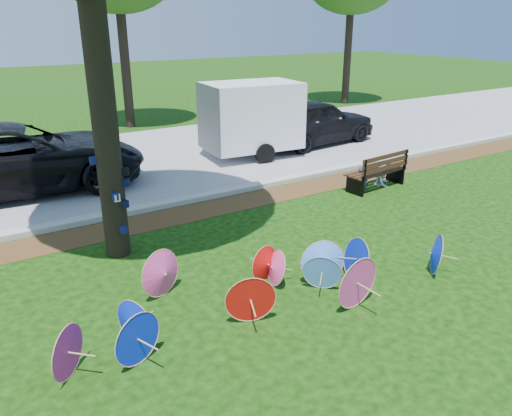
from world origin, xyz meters
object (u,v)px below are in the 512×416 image
(person_right, at_px, (384,165))
(black_van, at_px, (18,158))
(park_bench, at_px, (375,170))
(parasol_pile, at_px, (269,284))
(cargo_trailer, at_px, (252,115))
(dark_pickup, at_px, (314,122))
(person_left, at_px, (364,168))

(person_right, bearing_deg, black_van, 128.57)
(park_bench, bearing_deg, parasol_pile, -154.84)
(parasol_pile, height_order, cargo_trailer, cargo_trailer)
(black_van, xyz_separation_m, dark_pickup, (9.33, 0.01, -0.06))
(person_left, bearing_deg, park_bench, -23.59)
(person_left, bearing_deg, dark_pickup, 50.54)
(cargo_trailer, distance_m, person_left, 4.39)
(person_left, distance_m, person_right, 0.70)
(cargo_trailer, height_order, person_right, cargo_trailer)
(dark_pickup, distance_m, person_left, 4.95)
(dark_pickup, relative_size, park_bench, 2.58)
(park_bench, distance_m, person_left, 0.37)
(park_bench, bearing_deg, cargo_trailer, 97.46)
(black_van, xyz_separation_m, park_bench, (7.66, -4.56, -0.38))
(parasol_pile, bearing_deg, black_van, 106.10)
(parasol_pile, height_order, park_bench, park_bench)
(park_bench, relative_size, person_right, 1.65)
(dark_pickup, xyz_separation_m, park_bench, (-1.66, -4.57, -0.32))
(parasol_pile, height_order, person_left, person_left)
(parasol_pile, bearing_deg, dark_pickup, 47.77)
(cargo_trailer, bearing_deg, person_right, -66.55)
(dark_pickup, height_order, cargo_trailer, cargo_trailer)
(dark_pickup, bearing_deg, black_van, 84.88)
(parasol_pile, relative_size, cargo_trailer, 2.30)
(parasol_pile, xyz_separation_m, cargo_trailer, (4.41, 7.56, 0.93))
(black_van, relative_size, person_left, 5.25)
(black_van, height_order, person_left, black_van)
(parasol_pile, xyz_separation_m, black_van, (-2.25, 7.79, 0.48))
(park_bench, relative_size, person_left, 1.53)
(person_left, bearing_deg, person_right, -15.46)
(parasol_pile, distance_m, cargo_trailer, 8.80)
(dark_pickup, xyz_separation_m, person_right, (-1.31, -4.52, -0.24))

